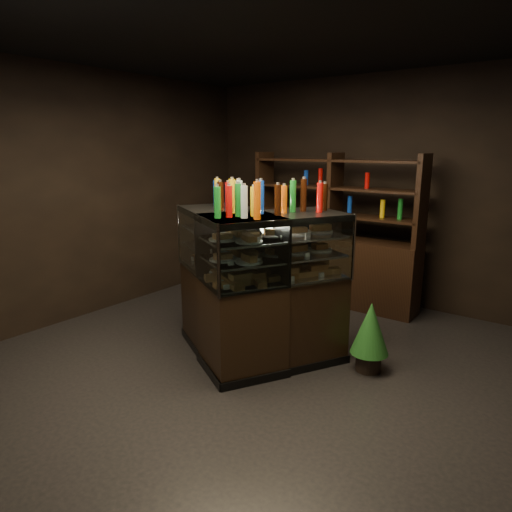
{
  "coord_description": "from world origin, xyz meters",
  "views": [
    {
      "loc": [
        2.53,
        -3.37,
        2.08
      ],
      "look_at": [
        0.13,
        -0.2,
        1.12
      ],
      "focal_mm": 32.0,
      "sensor_mm": 36.0,
      "label": 1
    }
  ],
  "objects": [
    {
      "name": "food_display",
      "position": [
        -0.06,
        -0.03,
        1.11
      ],
      "size": [
        1.42,
        1.17,
        0.46
      ],
      "color": "#BB7E43",
      "rests_on": "display_case"
    },
    {
      "name": "bottles_top",
      "position": [
        -0.07,
        -0.02,
        1.62
      ],
      "size": [
        1.25,
        1.03,
        0.3
      ],
      "color": "#0F38B2",
      "rests_on": "display_case"
    },
    {
      "name": "potted_conifer",
      "position": [
        0.98,
        0.45,
        0.44
      ],
      "size": [
        0.36,
        0.36,
        0.77
      ],
      "rotation": [
        0.0,
        0.0,
        -0.2
      ],
      "color": "black",
      "rests_on": "ground"
    },
    {
      "name": "ground",
      "position": [
        0.0,
        0.0,
        0.0
      ],
      "size": [
        5.0,
        5.0,
        0.0
      ],
      "primitive_type": "plane",
      "color": "black",
      "rests_on": "ground"
    },
    {
      "name": "room_shell",
      "position": [
        0.0,
        0.0,
        1.94
      ],
      "size": [
        5.02,
        5.02,
        3.01
      ],
      "color": "black",
      "rests_on": "ground"
    },
    {
      "name": "back_shelving",
      "position": [
        -0.28,
        2.05,
        0.61
      ],
      "size": [
        2.33,
        0.44,
        2.0
      ],
      "rotation": [
        0.0,
        0.0,
        0.01
      ],
      "color": "black",
      "rests_on": "ground"
    },
    {
      "name": "display_case",
      "position": [
        -0.06,
        -0.02,
        0.5
      ],
      "size": [
        1.82,
        1.52,
        1.48
      ],
      "rotation": [
        0.0,
        0.0,
        0.28
      ],
      "color": "black",
      "rests_on": "ground"
    }
  ]
}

